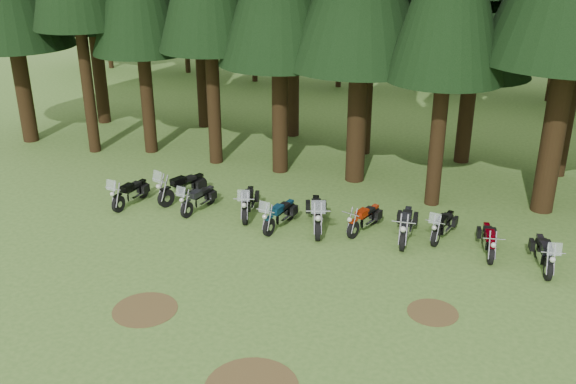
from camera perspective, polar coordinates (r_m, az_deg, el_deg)
name	(u,v)px	position (r m, az deg, el deg)	size (l,w,h in m)	color
ground	(272,293)	(18.71, -1.39, -8.93)	(120.00, 120.00, 0.00)	#416727
decid_2	(257,6)	(43.09, -2.81, 16.17)	(6.72, 6.53, 8.40)	#312010
decid_3	(344,16)	(41.68, 4.97, 15.28)	(6.12, 5.95, 7.65)	#312010
decid_4	(448,21)	(41.76, 14.05, 14.53)	(5.93, 5.76, 7.41)	#312010
dirt_patch_0	(145,309)	(18.38, -12.59, -10.15)	(1.80, 1.80, 0.01)	#4C3D1E
dirt_patch_1	(433,312)	(18.27, 12.74, -10.39)	(1.40, 1.40, 0.01)	#4C3D1E
motorcycle_0	(130,194)	(24.84, -13.83, -0.14)	(0.48, 2.17, 1.36)	black
motorcycle_1	(182,188)	(24.82, -9.36, 0.36)	(1.14, 2.35, 1.52)	black
motorcycle_2	(198,200)	(23.86, -7.97, -0.69)	(0.61, 2.06, 1.29)	black
motorcycle_3	(248,203)	(23.27, -3.59, -1.00)	(0.88, 2.26, 1.43)	black
motorcycle_4	(279,216)	(22.31, -0.77, -2.10)	(0.61, 2.16, 1.36)	black
motorcycle_5	(317,215)	(22.19, 2.57, -2.07)	(1.11, 2.46, 1.58)	black
motorcycle_6	(364,219)	(22.25, 6.79, -2.43)	(0.74, 1.98, 0.83)	black
motorcycle_7	(406,226)	(21.82, 10.41, -3.01)	(0.40, 2.34, 0.95)	black
motorcycle_8	(443,226)	(22.19, 13.59, -2.99)	(0.66, 2.05, 1.29)	black
motorcycle_9	(488,241)	(21.59, 17.39, -4.20)	(0.47, 2.04, 0.83)	black
motorcycle_10	(544,255)	(21.25, 21.79, -5.19)	(0.64, 2.17, 1.36)	black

